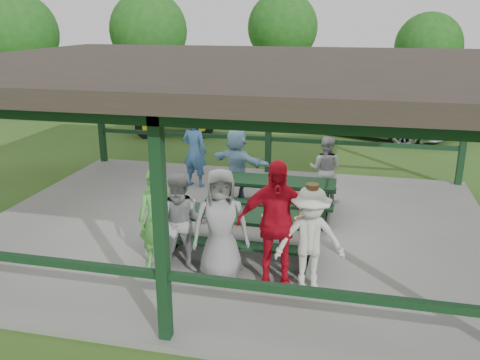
% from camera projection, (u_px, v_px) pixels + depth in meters
% --- Properties ---
extents(ground, '(90.00, 90.00, 0.00)m').
position_uv_depth(ground, '(235.00, 230.00, 10.16)').
color(ground, '#335319').
rests_on(ground, ground).
extents(concrete_slab, '(10.00, 8.00, 0.10)m').
position_uv_depth(concrete_slab, '(235.00, 228.00, 10.14)').
color(concrete_slab, slate).
rests_on(concrete_slab, ground).
extents(pavilion_structure, '(10.60, 8.60, 3.24)m').
position_uv_depth(pavilion_structure, '(234.00, 69.00, 9.18)').
color(pavilion_structure, black).
rests_on(pavilion_structure, concrete_slab).
extents(picnic_table_near, '(2.73, 1.39, 0.75)m').
position_uv_depth(picnic_table_near, '(240.00, 228.00, 8.79)').
color(picnic_table_near, black).
rests_on(picnic_table_near, concrete_slab).
extents(picnic_table_far, '(2.56, 1.39, 0.75)m').
position_uv_depth(picnic_table_far, '(273.00, 192.00, 10.59)').
color(picnic_table_far, black).
rests_on(picnic_table_far, concrete_slab).
extents(table_setting, '(2.34, 0.45, 0.10)m').
position_uv_depth(table_setting, '(239.00, 211.00, 8.74)').
color(table_setting, white).
rests_on(table_setting, picnic_table_near).
extents(contestant_green, '(0.68, 0.51, 1.67)m').
position_uv_depth(contestant_green, '(157.00, 220.00, 8.23)').
color(contestant_green, '#50A943').
rests_on(contestant_green, concrete_slab).
extents(contestant_grey_left, '(0.94, 0.80, 1.67)m').
position_uv_depth(contestant_grey_left, '(182.00, 224.00, 8.03)').
color(contestant_grey_left, gray).
rests_on(contestant_grey_left, concrete_slab).
extents(contestant_grey_mid, '(1.01, 0.81, 1.81)m').
position_uv_depth(contestant_grey_mid, '(221.00, 225.00, 7.83)').
color(contestant_grey_mid, gray).
rests_on(contestant_grey_mid, concrete_slab).
extents(contestant_red, '(1.24, 0.69, 2.00)m').
position_uv_depth(contestant_red, '(275.00, 224.00, 7.63)').
color(contestant_red, red).
rests_on(contestant_red, concrete_slab).
extents(contestant_white_fedora, '(1.16, 0.84, 1.68)m').
position_uv_depth(contestant_white_fedora, '(310.00, 239.00, 7.54)').
color(contestant_white_fedora, beige).
rests_on(contestant_white_fedora, concrete_slab).
extents(spectator_lblue, '(1.60, 1.06, 1.65)m').
position_uv_depth(spectator_lblue, '(237.00, 164.00, 11.36)').
color(spectator_lblue, '#82AFCA').
rests_on(spectator_lblue, concrete_slab).
extents(spectator_blue, '(0.71, 0.54, 1.75)m').
position_uv_depth(spectator_blue, '(195.00, 151.00, 12.25)').
color(spectator_blue, '#386494').
rests_on(spectator_blue, concrete_slab).
extents(spectator_grey, '(0.81, 0.67, 1.50)m').
position_uv_depth(spectator_grey, '(325.00, 169.00, 11.21)').
color(spectator_grey, '#969598').
rests_on(spectator_grey, concrete_slab).
extents(pickup_truck, '(6.60, 4.78, 1.67)m').
position_uv_depth(pickup_truck, '(369.00, 111.00, 18.28)').
color(pickup_truck, silver).
rests_on(pickup_truck, ground).
extents(farm_trailer, '(4.15, 2.47, 1.44)m').
position_uv_depth(farm_trailer, '(176.00, 114.00, 18.37)').
color(farm_trailer, navy).
rests_on(farm_trailer, ground).
extents(tree_far_left, '(3.30, 3.30, 5.16)m').
position_uv_depth(tree_far_left, '(149.00, 31.00, 21.73)').
color(tree_far_left, '#372516').
rests_on(tree_far_left, ground).
extents(tree_left, '(3.37, 3.37, 5.26)m').
position_uv_depth(tree_left, '(283.00, 28.00, 24.42)').
color(tree_left, '#372516').
rests_on(tree_left, ground).
extents(tree_mid, '(2.74, 2.74, 4.28)m').
position_uv_depth(tree_mid, '(428.00, 47.00, 20.94)').
color(tree_mid, '#372516').
rests_on(tree_mid, ground).
extents(tree_edge_left, '(3.23, 3.23, 5.04)m').
position_uv_depth(tree_edge_left, '(18.00, 34.00, 20.35)').
color(tree_edge_left, '#372516').
rests_on(tree_edge_left, ground).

